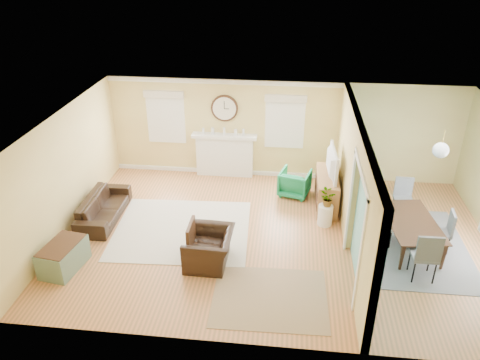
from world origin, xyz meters
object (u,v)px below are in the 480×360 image
(sofa, at_px, (104,207))
(eames_chair, at_px, (209,248))
(green_chair, at_px, (295,183))
(dining_table, at_px, (411,233))
(credenza, at_px, (326,190))

(sofa, bearing_deg, eames_chair, -118.50)
(green_chair, bearing_deg, dining_table, 156.47)
(green_chair, xyz_separation_m, dining_table, (2.39, -1.95, -0.02))
(eames_chair, height_order, dining_table, eames_chair)
(sofa, height_order, dining_table, dining_table)
(green_chair, relative_size, dining_table, 0.41)
(sofa, height_order, eames_chair, eames_chair)
(green_chair, height_order, credenza, credenza)
(green_chair, xyz_separation_m, credenza, (0.75, -0.45, 0.07))
(sofa, bearing_deg, credenza, -78.62)
(eames_chair, relative_size, dining_table, 0.59)
(eames_chair, bearing_deg, green_chair, 152.15)
(sofa, bearing_deg, dining_table, -94.38)
(sofa, distance_m, green_chair, 4.59)
(eames_chair, bearing_deg, sofa, -116.09)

